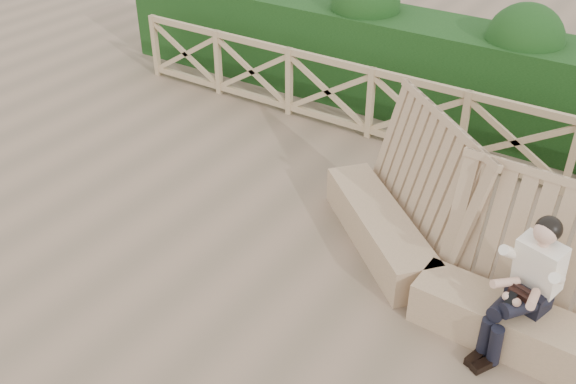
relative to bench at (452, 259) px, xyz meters
The scene contains 5 objects.
ground 1.88m from the bench, 149.81° to the right, with size 60.00×60.00×0.00m, color brown.
bench is the anchor object (origin of this frame).
woman 0.99m from the bench, 26.09° to the right, with size 0.57×0.90×1.44m.
guardrail 3.03m from the bench, 121.75° to the left, with size 10.10×0.09×1.10m.
hedge 4.11m from the bench, 112.88° to the left, with size 12.00×1.20×1.50m, color black.
Camera 1 is at (3.05, -4.32, 4.60)m, focal length 40.00 mm.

